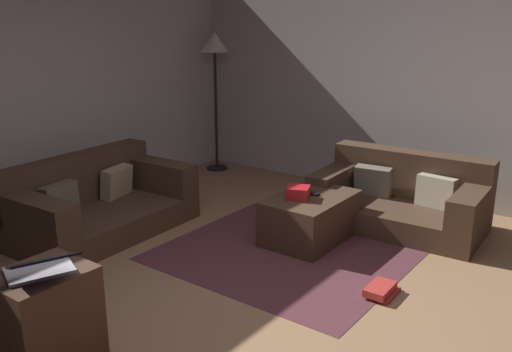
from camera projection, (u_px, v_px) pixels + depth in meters
name	position (u px, v px, depth m)	size (l,w,h in m)	color
ground_plane	(265.00, 320.00, 3.72)	(6.40, 6.40, 0.00)	#93704C
corner_partition	(439.00, 83.00, 5.77)	(0.12, 6.40, 2.60)	#B5B0AB
couch_left	(95.00, 203.00, 5.20)	(1.73, 1.03, 0.70)	#473323
couch_right	(402.00, 198.00, 5.36)	(0.96, 1.62, 0.69)	#473323
ottoman	(310.00, 218.00, 5.01)	(0.89, 0.59, 0.41)	#473323
gift_box	(298.00, 193.00, 4.88)	(0.19, 0.20, 0.11)	red
tv_remote	(312.00, 193.00, 5.01)	(0.05, 0.16, 0.02)	black
side_table	(45.00, 319.00, 3.17)	(0.52, 0.44, 0.60)	#4C3323
laptop	(41.00, 267.00, 3.01)	(0.48, 0.52, 0.19)	silver
book_stack	(381.00, 290.00, 4.03)	(0.31, 0.19, 0.08)	#B7332D
corner_lamp	(215.00, 53.00, 6.96)	(0.36, 0.36, 1.78)	black
area_rug	(310.00, 238.00, 5.07)	(2.60, 2.00, 0.01)	#562C33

